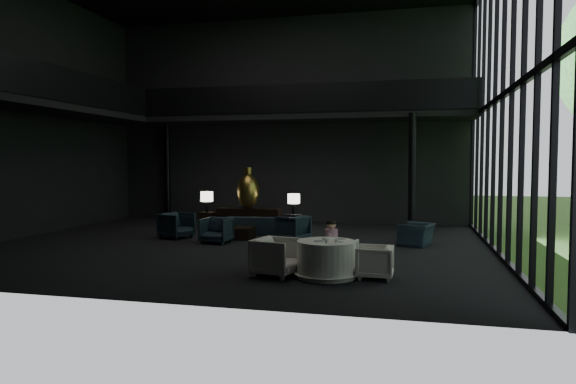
% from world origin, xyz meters
% --- Properties ---
extents(floor, '(14.00, 12.00, 0.02)m').
position_xyz_m(floor, '(0.00, 0.00, 0.00)').
color(floor, black).
rests_on(floor, ground).
extents(wall_back, '(14.00, 0.04, 8.00)m').
position_xyz_m(wall_back, '(0.00, 6.00, 4.00)').
color(wall_back, black).
rests_on(wall_back, ground).
extents(wall_front, '(14.00, 0.04, 8.00)m').
position_xyz_m(wall_front, '(0.00, -6.00, 4.00)').
color(wall_front, black).
rests_on(wall_front, ground).
extents(wall_left, '(0.04, 12.00, 8.00)m').
position_xyz_m(wall_left, '(-7.00, 0.00, 4.00)').
color(wall_left, black).
rests_on(wall_left, ground).
extents(curtain_wall, '(0.20, 12.00, 8.00)m').
position_xyz_m(curtain_wall, '(6.95, 0.00, 4.00)').
color(curtain_wall, black).
rests_on(curtain_wall, ground).
extents(mezzanine_left, '(2.00, 12.00, 0.25)m').
position_xyz_m(mezzanine_left, '(-6.00, 0.00, 4.00)').
color(mezzanine_left, black).
rests_on(mezzanine_left, wall_left).
extents(mezzanine_back, '(12.00, 2.00, 0.25)m').
position_xyz_m(mezzanine_back, '(1.00, 5.00, 4.00)').
color(mezzanine_back, black).
rests_on(mezzanine_back, wall_back).
extents(railing_left, '(0.06, 12.00, 1.00)m').
position_xyz_m(railing_left, '(-5.00, 0.00, 4.60)').
color(railing_left, black).
rests_on(railing_left, mezzanine_left).
extents(railing_back, '(12.00, 0.06, 1.00)m').
position_xyz_m(railing_back, '(1.00, 4.00, 4.60)').
color(railing_back, black).
rests_on(railing_back, mezzanine_back).
extents(column_nw, '(0.24, 0.24, 4.00)m').
position_xyz_m(column_nw, '(-5.00, 5.70, 2.00)').
color(column_nw, black).
rests_on(column_nw, floor).
extents(column_ne, '(0.24, 0.24, 4.00)m').
position_xyz_m(column_ne, '(4.80, 4.00, 2.00)').
color(column_ne, black).
rests_on(column_ne, floor).
extents(console, '(2.28, 0.52, 0.72)m').
position_xyz_m(console, '(-0.80, 3.54, 0.36)').
color(console, black).
rests_on(console, floor).
extents(bronze_urn, '(0.78, 0.78, 1.45)m').
position_xyz_m(bronze_urn, '(-0.80, 3.48, 1.34)').
color(bronze_urn, '#AE8B3F').
rests_on(bronze_urn, console).
extents(side_table_left, '(0.50, 0.50, 0.55)m').
position_xyz_m(side_table_left, '(-2.40, 3.66, 0.27)').
color(side_table_left, black).
rests_on(side_table_left, floor).
extents(table_lamp_left, '(0.45, 0.45, 0.75)m').
position_xyz_m(table_lamp_left, '(-2.40, 3.58, 1.08)').
color(table_lamp_left, black).
rests_on(table_lamp_left, side_table_left).
extents(side_table_right, '(0.49, 0.49, 0.54)m').
position_xyz_m(side_table_right, '(0.80, 3.58, 0.27)').
color(side_table_right, black).
rests_on(side_table_right, floor).
extents(table_lamp_right, '(0.43, 0.43, 0.71)m').
position_xyz_m(table_lamp_right, '(0.80, 3.69, 1.05)').
color(table_lamp_right, black).
rests_on(table_lamp_right, side_table_right).
extents(sofa, '(2.10, 0.83, 0.80)m').
position_xyz_m(sofa, '(-0.26, 2.27, 0.40)').
color(sofa, '#1D2B34').
rests_on(sofa, floor).
extents(lounge_armchair_west, '(1.16, 1.19, 0.97)m').
position_xyz_m(lounge_armchair_west, '(-2.29, 0.87, 0.48)').
color(lounge_armchair_west, '#162833').
rests_on(lounge_armchair_west, floor).
extents(lounge_armchair_east, '(1.10, 1.12, 0.89)m').
position_xyz_m(lounge_armchair_east, '(1.30, 1.35, 0.45)').
color(lounge_armchair_east, '#273142').
rests_on(lounge_armchair_east, floor).
extents(lounge_armchair_south, '(0.88, 0.83, 0.86)m').
position_xyz_m(lounge_armchair_south, '(-0.73, 0.25, 0.43)').
color(lounge_armchair_south, '#1B232E').
rests_on(lounge_armchair_south, floor).
extents(window_armchair, '(0.81, 1.00, 0.76)m').
position_xyz_m(window_armchair, '(4.94, 1.14, 0.38)').
color(window_armchair, '#273040').
rests_on(window_armchair, floor).
extents(coffee_table, '(0.85, 0.85, 0.36)m').
position_xyz_m(coffee_table, '(-0.34, 1.21, 0.18)').
color(coffee_table, black).
rests_on(coffee_table, floor).
extents(dining_table, '(1.36, 1.36, 0.75)m').
position_xyz_m(dining_table, '(3.10, -3.41, 0.33)').
color(dining_table, white).
rests_on(dining_table, floor).
extents(dining_chair_north, '(0.86, 0.83, 0.71)m').
position_xyz_m(dining_chair_north, '(3.20, -2.57, 0.35)').
color(dining_chair_north, beige).
rests_on(dining_chair_north, floor).
extents(dining_chair_east, '(0.65, 0.69, 0.70)m').
position_xyz_m(dining_chair_east, '(4.07, -3.29, 0.35)').
color(dining_chair_east, beige).
rests_on(dining_chair_east, floor).
extents(dining_chair_west, '(1.08, 1.12, 0.97)m').
position_xyz_m(dining_chair_west, '(2.06, -3.51, 0.48)').
color(dining_chair_west, silver).
rests_on(dining_chair_west, floor).
extents(child, '(0.29, 0.29, 0.63)m').
position_xyz_m(child, '(3.05, -2.45, 0.76)').
color(child, pink).
rests_on(child, dining_chair_north).
extents(plate_a, '(0.28, 0.28, 0.01)m').
position_xyz_m(plate_a, '(2.97, -3.54, 0.76)').
color(plate_a, white).
rests_on(plate_a, dining_table).
extents(plate_b, '(0.21, 0.21, 0.01)m').
position_xyz_m(plate_b, '(3.36, -3.14, 0.76)').
color(plate_b, white).
rests_on(plate_b, dining_table).
extents(saucer, '(0.14, 0.14, 0.01)m').
position_xyz_m(saucer, '(3.39, -3.50, 0.76)').
color(saucer, white).
rests_on(saucer, dining_table).
extents(coffee_cup, '(0.10, 0.10, 0.06)m').
position_xyz_m(coffee_cup, '(3.32, -3.53, 0.79)').
color(coffee_cup, white).
rests_on(coffee_cup, saucer).
extents(cereal_bowl, '(0.15, 0.15, 0.08)m').
position_xyz_m(cereal_bowl, '(3.07, -3.35, 0.79)').
color(cereal_bowl, white).
rests_on(cereal_bowl, dining_table).
extents(cream_pot, '(0.06, 0.06, 0.07)m').
position_xyz_m(cream_pot, '(3.14, -3.72, 0.78)').
color(cream_pot, '#99999E').
rests_on(cream_pot, dining_table).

